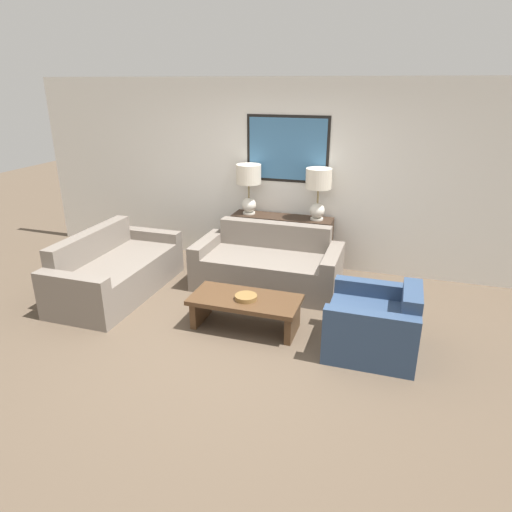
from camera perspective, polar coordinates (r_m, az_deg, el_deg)
The scene contains 10 objects.
ground_plane at distance 4.96m, azimuth -3.35°, elevation -10.41°, with size 20.00×20.00×0.00m, color brown.
back_wall at distance 6.66m, azimuth 3.97°, elevation 10.10°, with size 7.98×0.12×2.65m.
console_table at distance 6.65m, azimuth 3.21°, elevation 1.72°, with size 1.44×0.38×0.78m.
table_lamp_left at distance 6.56m, azimuth -0.91°, elevation 9.30°, with size 0.35×0.35×0.71m.
table_lamp_right at distance 6.32m, azimuth 7.80°, elevation 8.65°, with size 0.35×0.35×0.71m.
couch_by_back_wall at distance 6.07m, azimuth 1.50°, elevation -1.31°, with size 1.89×0.91×0.80m.
couch_by_side at distance 6.17m, azimuth -17.17°, elevation -1.91°, with size 0.91×1.89×0.80m.
coffee_table at distance 5.06m, azimuth -1.35°, elevation -6.18°, with size 1.21×0.57×0.37m.
decorative_bowl at distance 4.97m, azimuth -1.26°, elevation -5.18°, with size 0.24×0.24×0.05m.
armchair_near_back_wall at distance 4.81m, azimuth 14.59°, elevation -8.42°, with size 0.88×0.87×0.72m.
Camera 1 is at (1.57, -3.94, 2.58)m, focal length 32.00 mm.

